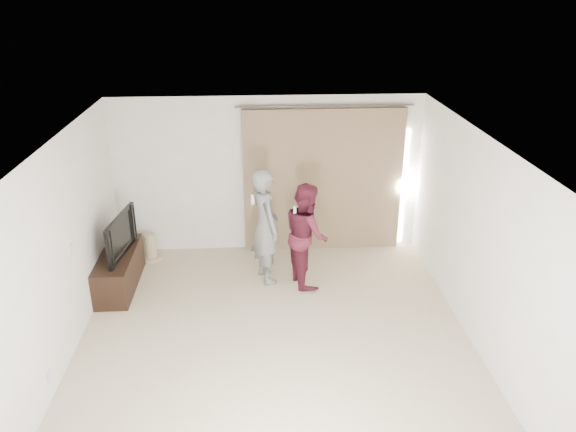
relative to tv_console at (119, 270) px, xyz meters
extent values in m
plane|color=#BDAD8E|center=(2.27, -1.54, -0.27)|extent=(5.50, 5.50, 0.00)
cube|color=white|center=(2.27, 1.21, 1.03)|extent=(5.00, 0.04, 2.60)
cube|color=white|center=(-0.23, -1.54, 1.03)|extent=(0.04, 5.50, 2.60)
cube|color=silver|center=(-0.22, -1.14, 0.93)|extent=(0.02, 0.08, 0.12)
cube|color=silver|center=(-0.22, -2.44, 0.03)|extent=(0.02, 0.08, 0.12)
cube|color=white|center=(2.27, -1.54, 2.33)|extent=(5.00, 5.50, 0.01)
cube|color=#8F7257|center=(3.17, 1.14, 0.93)|extent=(2.60, 0.10, 2.40)
cylinder|color=brown|center=(3.17, 1.14, 2.17)|extent=(2.80, 0.03, 0.03)
cube|color=white|center=(4.53, 1.18, 0.78)|extent=(0.08, 0.04, 2.00)
cube|color=black|center=(0.00, 0.00, 0.00)|extent=(0.49, 1.41, 0.54)
imported|color=black|center=(0.00, 0.00, 0.58)|extent=(0.29, 1.08, 0.61)
cylinder|color=#C5B287|center=(0.32, 0.85, -0.24)|extent=(0.34, 0.34, 0.06)
cylinder|color=#C5B287|center=(0.32, 0.85, -0.02)|extent=(0.19, 0.19, 0.39)
imported|color=slate|center=(2.19, 0.10, 0.61)|extent=(0.61, 0.75, 1.77)
cube|color=silver|center=(2.01, 0.00, 1.09)|extent=(0.04, 0.04, 0.14)
cube|color=silver|center=(2.01, 0.22, 0.97)|extent=(0.05, 0.05, 0.09)
imported|color=#571929|center=(2.79, -0.01, 0.52)|extent=(0.75, 0.88, 1.58)
cube|color=silver|center=(2.61, -0.11, 0.94)|extent=(0.04, 0.04, 0.14)
cube|color=silver|center=(2.61, 0.11, 0.83)|extent=(0.05, 0.05, 0.09)
camera|label=1|loc=(2.07, -7.48, 4.02)|focal=35.00mm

